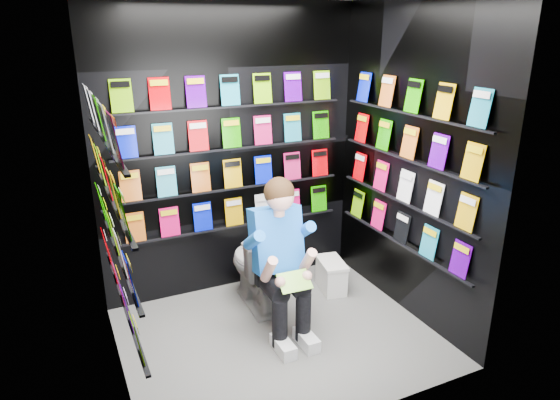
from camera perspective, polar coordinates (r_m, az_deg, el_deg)
name	(u,v)px	position (r m, az deg, el deg)	size (l,w,h in m)	color
floor	(278,336)	(4.18, -0.23, -15.33)	(2.40, 2.40, 0.00)	slate
wall_back	(231,153)	(4.50, -5.62, 5.34)	(2.40, 0.04, 2.60)	black
wall_front	(354,231)	(2.79, 8.43, -3.57)	(2.40, 0.04, 2.60)	black
wall_left	(104,207)	(3.32, -19.43, -0.75)	(0.04, 2.00, 2.60)	black
wall_right	(410,165)	(4.24, 14.68, 3.91)	(0.04, 2.00, 2.60)	black
comics_back	(232,153)	(4.48, -5.50, 5.32)	(2.10, 0.06, 1.37)	#D40008
comics_left	(109,205)	(3.32, -18.93, -0.60)	(0.06, 1.70, 1.37)	#D40008
comics_right	(408,165)	(4.22, 14.37, 3.94)	(0.06, 1.70, 1.37)	#D40008
toilet	(257,267)	(4.44, -2.60, -7.62)	(0.42, 0.75, 0.73)	white
longbox	(331,277)	(4.80, 5.87, -8.70)	(0.20, 0.36, 0.27)	white
longbox_lid	(332,262)	(4.73, 5.93, -7.11)	(0.21, 0.38, 0.03)	white
reader	(275,240)	(3.95, -0.57, -4.60)	(0.53, 0.77, 1.42)	blue
held_comic	(295,281)	(3.76, 1.69, -9.27)	(0.25, 0.01, 0.17)	green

